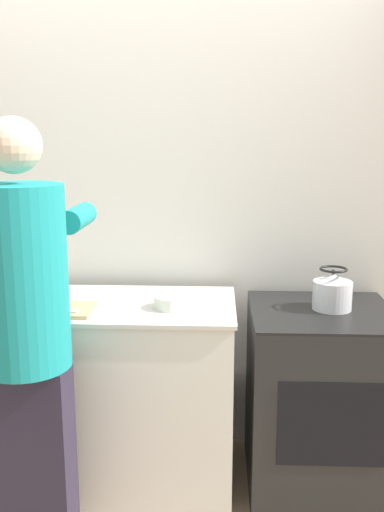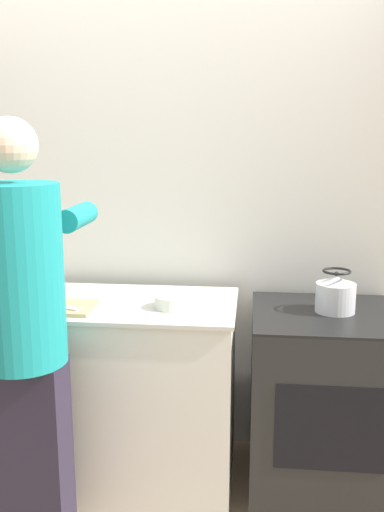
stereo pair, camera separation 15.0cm
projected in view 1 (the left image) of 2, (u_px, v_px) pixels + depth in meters
wall_back at (148, 213)px, 3.03m from camera, size 8.00×0.05×2.60m
counter at (63, 392)px, 2.81m from camera, size 1.69×0.64×0.93m
oven at (319, 398)px, 2.78m from camera, size 0.68×0.66×0.90m
person at (26, 333)px, 2.18m from camera, size 0.39×0.62×1.78m
cutting_board at (53, 310)px, 2.57m from camera, size 0.36×0.24×0.02m
knife at (57, 309)px, 2.53m from camera, size 0.20×0.09×0.01m
kettle at (332, 292)px, 2.69m from camera, size 0.18×0.18×0.20m
bowl_prep at (172, 302)px, 2.61m from camera, size 0.16×0.16×0.06m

